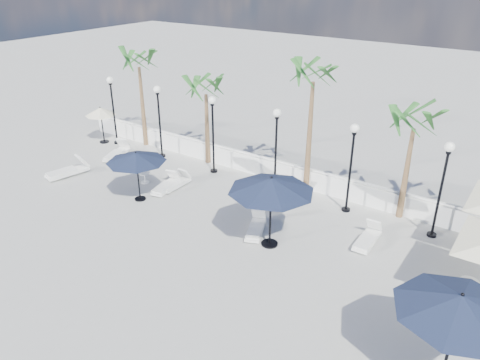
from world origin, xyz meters
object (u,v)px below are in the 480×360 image
Objects in this scene: parasol_navy_left at (136,158)px; parasol_navy_mid at (271,185)px; lounger_1 at (68,171)px; lounger_4 at (282,198)px; lounger_0 at (117,153)px; lounger_5 at (367,239)px; parasol_cream_small at (100,112)px; parasol_navy_right at (460,305)px; lounger_3 at (166,185)px; lounger_6 at (256,228)px; lounger_2 at (176,183)px.

parasol_navy_mid is at bearing 1.37° from parasol_navy_left.
lounger_1 is 10.61m from lounger_4.
lounger_0 is 14.05m from lounger_5.
lounger_4 is at bearing 31.21° from lounger_1.
parasol_navy_left is 1.22× the size of parasol_cream_small.
parasol_navy_left is 13.64m from parasol_navy_right.
parasol_navy_right reaches higher than lounger_0.
lounger_4 is (5.00, 1.94, 0.02)m from lounger_3.
lounger_6 is 2.43m from parasol_navy_mid.
parasol_cream_small is at bearing 161.34° from lounger_4.
parasol_navy_right is 21.28m from parasol_cream_small.
lounger_0 is at bearing 176.29° from lounger_5.
lounger_5 is (4.24, -1.02, -0.02)m from lounger_4.
lounger_1 is 5.25m from lounger_3.
parasol_navy_right reaches higher than lounger_4.
lounger_5 is 0.99× the size of lounger_6.
lounger_6 is 13.12m from parasol_cream_small.
lounger_0 is 1.04× the size of lounger_4.
parasol_cream_small is at bearing 172.53° from lounger_5.
lounger_1 is at bearing -175.58° from lounger_3.
lounger_1 is at bearing -159.49° from lounger_2.
lounger_6 is 0.85× the size of parasol_cream_small.
lounger_6 is (-3.83, -1.72, -0.01)m from lounger_5.
lounger_0 is at bearing 148.72° from parasol_navy_left.
parasol_navy_left is 6.59m from parasol_navy_mid.
lounger_0 is 1.23× the size of lounger_2.
lounger_0 reaches higher than lounger_6.
parasol_navy_mid is at bearing -146.50° from lounger_5.
lounger_4 is 0.78× the size of parasol_navy_left.
lounger_0 is 1.18× the size of lounger_5.
lounger_2 is at bearing -178.83° from lounger_5.
parasol_navy_right reaches higher than lounger_6.
lounger_3 is (-0.19, -0.45, 0.01)m from lounger_2.
parasol_cream_small is at bearing 129.59° from lounger_1.
lounger_2 is 0.95× the size of lounger_6.
lounger_2 is 9.06m from lounger_5.
lounger_2 is 5.37m from lounger_6.
parasol_navy_right is at bearing -45.67° from lounger_6.
lounger_0 is 0.68× the size of parasol_navy_mid.
lounger_5 is 0.57× the size of parasol_navy_mid.
parasol_navy_right is at bearing 4.21° from lounger_1.
lounger_0 is at bearing 163.14° from parasol_navy_right.
lounger_1 is 0.85× the size of parasol_navy_left.
lounger_5 is (14.04, -0.47, -0.03)m from lounger_0.
lounger_5 is at bearing 35.28° from parasol_navy_mid.
lounger_0 is 5.00m from lounger_3.
parasol_navy_right is at bearing -38.05° from lounger_0.
parasol_navy_right is (17.86, -5.41, 2.16)m from lounger_0.
lounger_6 is at bearing 5.40° from parasol_navy_left.
lounger_5 is 9.97m from parasol_navy_left.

